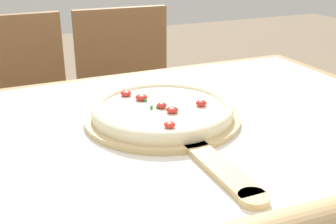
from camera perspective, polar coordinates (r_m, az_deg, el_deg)
The scene contains 6 objects.
dining_table at distance 0.90m, azimuth -1.32°, elevation -10.15°, with size 1.35×0.97×0.77m.
towel_cloth at distance 0.85m, azimuth -1.38°, elevation -3.99°, with size 1.27×0.89×0.00m.
pizza_peel at distance 0.92m, azimuth -0.15°, elevation -1.26°, with size 0.35×0.55×0.01m.
pizza at distance 0.93m, azimuth -0.75°, elevation 0.34°, with size 0.31×0.31×0.03m.
chair_left at distance 1.65m, azimuth -19.18°, elevation -1.19°, with size 0.41×0.41×0.90m.
chair_right at distance 1.73m, azimuth -5.17°, elevation 1.00°, with size 0.41×0.41×0.90m.
Camera 1 is at (-0.29, -0.70, 1.14)m, focal length 45.00 mm.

